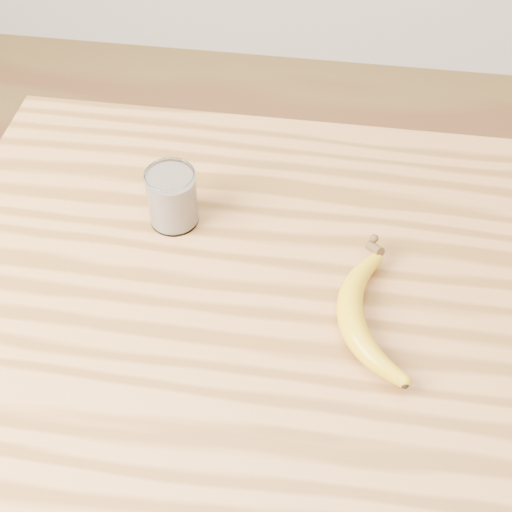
# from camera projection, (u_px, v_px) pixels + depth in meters

# --- Properties ---
(room) EXTENTS (4.04, 4.04, 2.70)m
(room) POSITION_uv_depth(u_px,v_px,m) (351.00, 9.00, 0.71)
(room) COLOR brown
(room) RESTS_ON ground
(table) EXTENTS (1.20, 0.80, 0.90)m
(table) POSITION_uv_depth(u_px,v_px,m) (315.00, 341.00, 1.15)
(table) COLOR #AC733E
(table) RESTS_ON ground
(smoothie_glass) EXTENTS (0.08, 0.08, 0.10)m
(smoothie_glass) POSITION_uv_depth(u_px,v_px,m) (172.00, 198.00, 1.11)
(smoothie_glass) COLOR white
(smoothie_glass) RESTS_ON table
(banana) EXTENTS (0.18, 0.33, 0.04)m
(banana) POSITION_uv_depth(u_px,v_px,m) (350.00, 317.00, 0.99)
(banana) COLOR gold
(banana) RESTS_ON table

